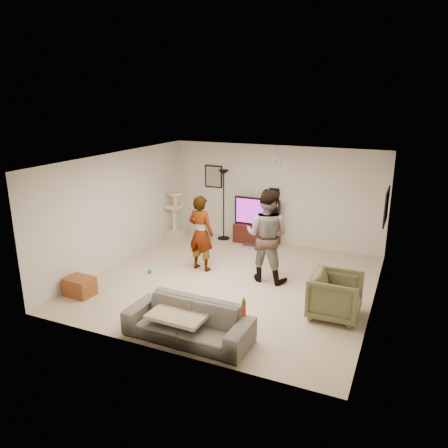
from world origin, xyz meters
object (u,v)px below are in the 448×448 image
at_px(side_table, 80,286).
at_px(beer_bottle, 244,308).
at_px(person_left, 201,233).
at_px(armchair, 335,296).
at_px(cat_tree, 174,215).
at_px(tv_stand, 257,234).
at_px(person_right, 267,235).
at_px(floor_lamp, 224,205).
at_px(sofa, 188,321).
at_px(tv, 257,211).

bearing_deg(side_table, beer_bottle, -8.13).
relative_size(person_left, armchair, 1.93).
relative_size(cat_tree, side_table, 2.38).
distance_m(tv_stand, beer_bottle, 5.04).
height_order(cat_tree, person_right, person_right).
bearing_deg(floor_lamp, person_right, -47.70).
relative_size(floor_lamp, person_left, 1.11).
height_order(tv_stand, person_left, person_left).
bearing_deg(sofa, person_right, 82.96).
height_order(person_left, beer_bottle, person_left).
bearing_deg(floor_lamp, beer_bottle, -62.75).
distance_m(tv, floor_lamp, 0.92).
relative_size(floor_lamp, cat_tree, 1.45).
bearing_deg(floor_lamp, sofa, -72.29).
relative_size(person_left, beer_bottle, 6.63).
height_order(floor_lamp, person_right, person_right).
distance_m(tv, sofa, 4.85).
distance_m(tv_stand, person_right, 2.44).
height_order(tv, floor_lamp, floor_lamp).
height_order(tv, cat_tree, cat_tree).
height_order(tv_stand, beer_bottle, beer_bottle).
bearing_deg(side_table, person_left, 53.90).
distance_m(tv_stand, person_left, 2.31).
relative_size(tv_stand, person_right, 0.60).
relative_size(tv, person_left, 0.72).
bearing_deg(tv_stand, beer_bottle, -72.30).
distance_m(tv, cat_tree, 2.22).
distance_m(person_left, armchair, 3.24).
xyz_separation_m(person_right, side_table, (-3.00, -2.15, -0.78)).
relative_size(person_right, side_table, 3.59).
height_order(cat_tree, person_left, person_left).
distance_m(floor_lamp, sofa, 5.01).
xyz_separation_m(floor_lamp, cat_tree, (-1.24, -0.44, -0.29)).
bearing_deg(sofa, floor_lamp, 108.70).
bearing_deg(armchair, cat_tree, 60.02).
distance_m(person_right, beer_bottle, 2.73).
relative_size(sofa, side_table, 3.78).
relative_size(tv_stand, person_left, 0.70).
relative_size(tv_stand, armchair, 1.35).
xyz_separation_m(tv, armchair, (2.56, -3.14, -0.45)).
bearing_deg(person_left, side_table, 61.94).
distance_m(tv_stand, floor_lamp, 1.14).
bearing_deg(armchair, floor_lamp, 47.69).
bearing_deg(person_left, tv_stand, -94.81).
distance_m(cat_tree, beer_bottle, 5.65).
xyz_separation_m(tv, sofa, (0.60, -4.78, -0.54)).
bearing_deg(cat_tree, floor_lamp, 19.69).
bearing_deg(tv, tv_stand, 0.00).
bearing_deg(tv_stand, cat_tree, -167.14).
bearing_deg(sofa, cat_tree, 123.66).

